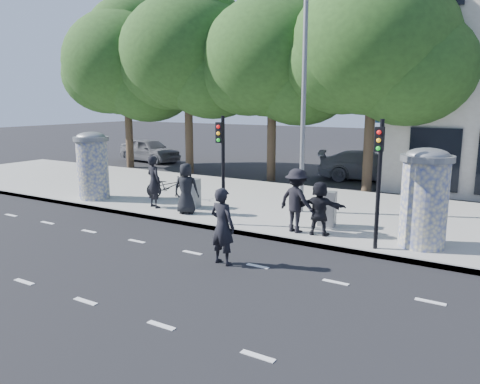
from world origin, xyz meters
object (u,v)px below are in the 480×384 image
Objects in this scene: ped_a at (186,188)px; ped_b at (154,182)px; street_lamp at (303,76)px; ad_column_right at (425,196)px; ad_column_left at (93,164)px; bicycle at (168,187)px; ped_f at (320,208)px; car_right at (369,166)px; cabinet_left at (193,193)px; man_road at (222,226)px; ped_d at (297,201)px; traffic_pole_near at (222,159)px; traffic_pole_far at (379,171)px; cabinet_right at (327,209)px; car_left at (150,150)px.

ped_b is at bearing -26.96° from ped_a.
ped_a is (-3.29, -2.24, -3.76)m from street_lamp.
ad_column_right is 5.81m from street_lamp.
bicycle is (2.57, 1.50, -0.91)m from ad_column_left.
ped_f reaches higher than car_right.
ped_b is 1.19× the size of ped_f.
ped_f reaches higher than cabinet_left.
ad_column_right is 5.43m from man_road.
ad_column_left is 1.37× the size of man_road.
ped_d is at bearing -14.16° from cabinet_left.
ad_column_left and ad_column_right have the same top height.
ped_f is (-2.76, -0.42, -0.59)m from ad_column_right.
car_right is at bearing 83.70° from traffic_pole_near.
traffic_pole_near is at bearing -175.29° from ped_b.
traffic_pole_far is 3.12× the size of cabinet_right.
street_lamp is at bearing 18.45° from cabinet_left.
ped_f is at bearing -124.75° from bicycle.
street_lamp reaches higher than traffic_pole_far.
ad_column_left is 1.39× the size of ped_b.
cabinet_left is (-2.30, 1.52, -1.55)m from traffic_pole_near.
cabinet_left is at bearing -124.66° from car_left.
traffic_pole_far is at bearing -131.72° from man_road.
street_lamp is at bearing 140.12° from traffic_pole_far.
ad_column_left is 3.17m from ped_b.
ped_d is at bearing 167.85° from car_right.
ad_column_right is at bearing 160.30° from ped_a.
traffic_pole_far is at bearing -13.30° from cabinet_left.
ad_column_left is 1.46× the size of bicycle.
street_lamp is 4.54m from cabinet_right.
ped_a is at bearing -177.71° from ad_column_right.
ped_f is (9.64, -0.22, -0.59)m from ad_column_left.
street_lamp reaches higher than ped_b.
cabinet_left is 0.21× the size of car_right.
bicycle is at bearing 165.95° from traffic_pole_far.
ad_column_left is 3.11m from bicycle.
ad_column_right is 1.37× the size of man_road.
ped_d is at bearing 11.02° from traffic_pole_near.
bicycle is at bearing 156.84° from cabinet_left.
traffic_pole_far is at bearing -3.55° from ad_column_left.
cabinet_left is (-4.06, 4.19, -0.29)m from man_road.
car_right is at bearing -81.12° from man_road.
ad_column_right is 0.58× the size of car_left.
ped_b reaches higher than cabinet_left.
cabinet_right is at bearing -113.93° from car_left.
ped_a is at bearing -168.24° from ped_b.
man_road reaches higher than ped_f.
ad_column_left is 1.51× the size of ped_a.
street_lamp is 4.55× the size of ped_a.
traffic_pole_near is 1.93× the size of ped_a.
ped_a is at bearing 174.88° from traffic_pole_far.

